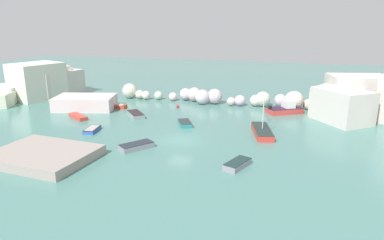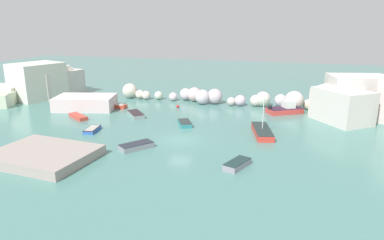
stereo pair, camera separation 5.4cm
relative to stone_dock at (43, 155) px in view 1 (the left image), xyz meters
The scene contains 15 objects.
cove_water 13.79m from the stone_dock, 40.76° to the left, with size 160.00×160.00×0.00m, color slate.
cliff_headland_left 30.47m from the stone_dock, 129.15° to the left, with size 24.98×18.45×5.90m.
rock_breakwater 30.63m from the stone_dock, 63.17° to the left, with size 34.67×4.27×2.78m.
stone_dock is the anchor object (origin of this frame).
channel_buoy 23.62m from the stone_dock, 76.62° to the left, with size 0.44×0.44×0.44m, color red.
moored_boat_0 32.13m from the stone_dock, 49.18° to the left, with size 5.35×4.54×1.79m.
moored_boat_1 17.98m from the stone_dock, 10.83° to the left, with size 2.26×3.22×0.58m.
moored_boat_2 16.71m from the stone_dock, 84.58° to the left, with size 3.54×3.78×0.58m.
moored_boat_3 8.74m from the stone_dock, 36.06° to the left, with size 3.24×3.63×0.59m.
moored_boat_4 23.21m from the stone_dock, 35.63° to the left, with size 3.16×6.08×4.26m.
moored_boat_5 14.64m from the stone_dock, 111.62° to the left, with size 3.69×2.91×0.47m.
moored_boat_6 9.03m from the stone_dock, 92.78° to the left, with size 1.67×2.88×0.43m.
moored_boat_7 20.70m from the stone_dock, 100.56° to the left, with size 4.02×1.18×0.59m.
moored_boat_8 2.31m from the stone_dock, ahead, with size 1.74×4.01×0.59m.
moored_boat_9 17.20m from the stone_dock, 57.37° to the left, with size 2.50×3.11×0.53m.
Camera 1 is at (11.50, -34.48, 12.50)m, focal length 32.88 mm.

